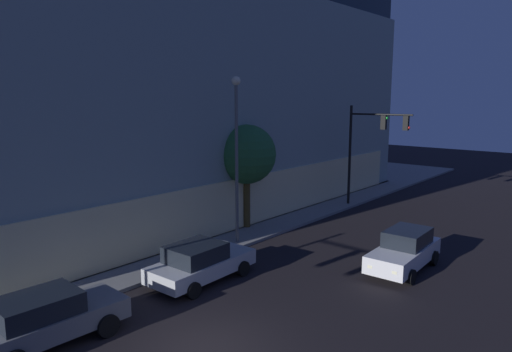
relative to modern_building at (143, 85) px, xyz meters
name	(u,v)px	position (x,y,z in m)	size (l,w,h in m)	color
ground_plane	(205,351)	(-11.86, -18.70, -8.25)	(120.00, 120.00, 0.00)	black
modern_building	(143,85)	(0.00, 0.00, 0.00)	(34.68, 22.60, 16.65)	#4C4C51
traffic_light_far_corner	(372,137)	(7.44, -14.23, -3.46)	(0.61, 4.16, 6.67)	black
street_lamp_sidewalk	(236,141)	(-3.92, -12.69, -2.97)	(0.44, 0.44, 8.21)	slate
sidewalk_tree	(247,155)	(-1.54, -11.24, -4.01)	(3.28, 3.28, 5.76)	brown
car_grey	(46,318)	(-14.65, -14.82, -7.40)	(4.52, 2.18, 1.63)	slate
car_silver	(200,262)	(-8.35, -14.75, -7.44)	(4.62, 2.27, 1.60)	#B7BABF
car_white	(405,250)	(-1.71, -20.50, -7.39)	(4.60, 2.05, 1.71)	silver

